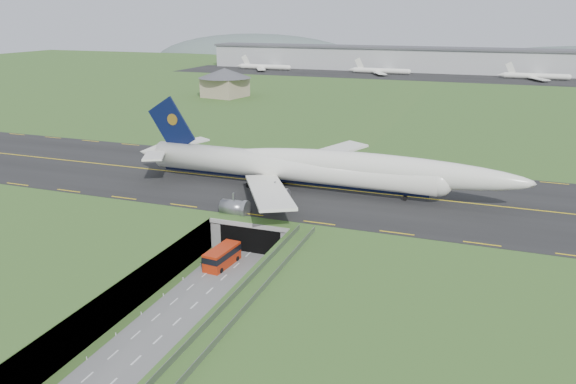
% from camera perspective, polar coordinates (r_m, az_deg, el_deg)
% --- Properties ---
extents(ground, '(900.00, 900.00, 0.00)m').
position_cam_1_polar(ground, '(97.94, -5.76, -8.01)').
color(ground, '#366127').
rests_on(ground, ground).
extents(airfield_deck, '(800.00, 800.00, 6.00)m').
position_cam_1_polar(airfield_deck, '(96.68, -5.82, -6.41)').
color(airfield_deck, gray).
rests_on(airfield_deck, ground).
extents(trench_road, '(12.00, 75.00, 0.20)m').
position_cam_1_polar(trench_road, '(91.95, -7.82, -9.83)').
color(trench_road, slate).
rests_on(trench_road, ground).
extents(taxiway, '(800.00, 44.00, 0.18)m').
position_cam_1_polar(taxiway, '(124.18, 0.75, 0.72)').
color(taxiway, black).
rests_on(taxiway, airfield_deck).
extents(tunnel_portal, '(17.00, 22.30, 6.00)m').
position_cam_1_polar(tunnel_portal, '(110.65, -2.06, -2.95)').
color(tunnel_portal, gray).
rests_on(tunnel_portal, ground).
extents(guideway, '(3.00, 53.00, 7.05)m').
position_cam_1_polar(guideway, '(75.95, -4.62, -11.54)').
color(guideway, '#A8A8A3').
rests_on(guideway, ground).
extents(jumbo_jet, '(87.38, 57.50, 19.02)m').
position_cam_1_polar(jumbo_jet, '(118.93, 2.70, 2.45)').
color(jumbo_jet, white).
rests_on(jumbo_jet, ground).
extents(shuttle_tram, '(3.81, 8.42, 3.32)m').
position_cam_1_polar(shuttle_tram, '(99.24, -6.71, -6.53)').
color(shuttle_tram, '#B2270B').
rests_on(shuttle_tram, ground).
extents(service_building, '(27.66, 27.66, 12.95)m').
position_cam_1_polar(service_building, '(259.21, -6.44, 11.24)').
color(service_building, tan).
rests_on(service_building, ground).
extents(cargo_terminal, '(320.00, 67.00, 15.60)m').
position_cam_1_polar(cargo_terminal, '(381.59, 14.51, 12.89)').
color(cargo_terminal, '#B2B2B2').
rests_on(cargo_terminal, ground).
extents(distant_hills, '(700.00, 91.00, 60.00)m').
position_cam_1_polar(distant_hills, '(511.76, 23.32, 11.10)').
color(distant_hills, '#4E5E5B').
rests_on(distant_hills, ground).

